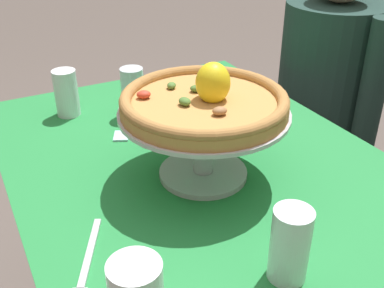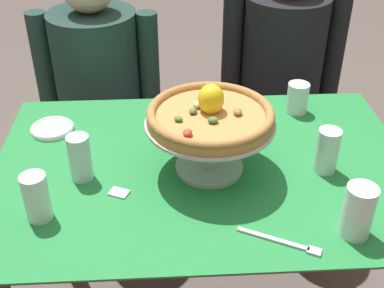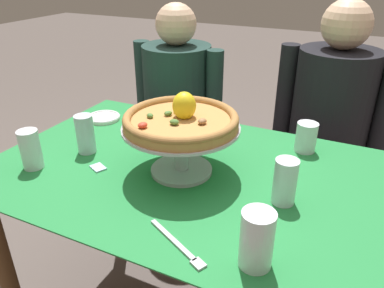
{
  "view_description": "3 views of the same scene",
  "coord_description": "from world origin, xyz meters",
  "px_view_note": "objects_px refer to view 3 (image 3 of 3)",
  "views": [
    {
      "loc": [
        0.75,
        -0.43,
        1.3
      ],
      "look_at": [
        -0.01,
        -0.03,
        0.82
      ],
      "focal_mm": 43.6,
      "sensor_mm": 36.0,
      "label": 1
    },
    {
      "loc": [
        -0.1,
        -1.15,
        1.58
      ],
      "look_at": [
        -0.03,
        -0.03,
        0.84
      ],
      "focal_mm": 46.92,
      "sensor_mm": 36.0,
      "label": 2
    },
    {
      "loc": [
        0.47,
        -0.9,
        1.35
      ],
      "look_at": [
        0.02,
        0.04,
        0.82
      ],
      "focal_mm": 34.87,
      "sensor_mm": 36.0,
      "label": 3
    }
  ],
  "objects_px": {
    "side_plate": "(104,117)",
    "diner_right": "(324,148)",
    "water_glass_front_left": "(31,152)",
    "sugar_packet": "(98,168)",
    "water_glass_side_left": "(86,136)",
    "water_glass_back_right": "(306,139)",
    "pizza_stand": "(181,142)",
    "water_glass_front_right": "(256,243)",
    "diner_left": "(178,123)",
    "dinner_fork": "(179,246)",
    "pizza": "(181,119)",
    "water_glass_side_right": "(285,184)"
  },
  "relations": [
    {
      "from": "side_plate",
      "to": "diner_right",
      "type": "height_order",
      "value": "diner_right"
    },
    {
      "from": "water_glass_front_left",
      "to": "sugar_packet",
      "type": "relative_size",
      "value": 2.52
    },
    {
      "from": "water_glass_side_left",
      "to": "water_glass_back_right",
      "type": "height_order",
      "value": "water_glass_side_left"
    },
    {
      "from": "pizza_stand",
      "to": "diner_right",
      "type": "bearing_deg",
      "value": 63.39
    },
    {
      "from": "water_glass_side_left",
      "to": "water_glass_front_right",
      "type": "bearing_deg",
      "value": -20.98
    },
    {
      "from": "water_glass_front_right",
      "to": "side_plate",
      "type": "relative_size",
      "value": 1.01
    },
    {
      "from": "water_glass_front_right",
      "to": "pizza_stand",
      "type": "bearing_deg",
      "value": 138.97
    },
    {
      "from": "pizza_stand",
      "to": "water_glass_front_left",
      "type": "bearing_deg",
      "value": -157.72
    },
    {
      "from": "pizza_stand",
      "to": "diner_left",
      "type": "height_order",
      "value": "diner_left"
    },
    {
      "from": "sugar_packet",
      "to": "water_glass_back_right",
      "type": "bearing_deg",
      "value": 35.56
    },
    {
      "from": "water_glass_front_right",
      "to": "dinner_fork",
      "type": "xyz_separation_m",
      "value": [
        -0.17,
        -0.02,
        -0.06
      ]
    },
    {
      "from": "water_glass_front_right",
      "to": "diner_left",
      "type": "xyz_separation_m",
      "value": [
        -0.7,
        0.99,
        -0.25
      ]
    },
    {
      "from": "water_glass_front_left",
      "to": "water_glass_back_right",
      "type": "height_order",
      "value": "water_glass_front_left"
    },
    {
      "from": "side_plate",
      "to": "dinner_fork",
      "type": "relative_size",
      "value": 0.71
    },
    {
      "from": "water_glass_front_left",
      "to": "dinner_fork",
      "type": "bearing_deg",
      "value": -12.06
    },
    {
      "from": "water_glass_front_left",
      "to": "water_glass_front_right",
      "type": "relative_size",
      "value": 0.93
    },
    {
      "from": "water_glass_front_left",
      "to": "diner_left",
      "type": "bearing_deg",
      "value": 86.88
    },
    {
      "from": "water_glass_front_right",
      "to": "water_glass_side_left",
      "type": "bearing_deg",
      "value": 159.02
    },
    {
      "from": "water_glass_back_right",
      "to": "water_glass_side_left",
      "type": "bearing_deg",
      "value": -153.88
    },
    {
      "from": "pizza_stand",
      "to": "dinner_fork",
      "type": "distance_m",
      "value": 0.35
    },
    {
      "from": "sugar_packet",
      "to": "water_glass_front_right",
      "type": "bearing_deg",
      "value": -17.76
    },
    {
      "from": "pizza_stand",
      "to": "pizza",
      "type": "distance_m",
      "value": 0.07
    },
    {
      "from": "water_glass_back_right",
      "to": "dinner_fork",
      "type": "distance_m",
      "value": 0.63
    },
    {
      "from": "side_plate",
      "to": "diner_left",
      "type": "distance_m",
      "value": 0.53
    },
    {
      "from": "water_glass_side_right",
      "to": "water_glass_front_left",
      "type": "distance_m",
      "value": 0.77
    },
    {
      "from": "water_glass_side_left",
      "to": "sugar_packet",
      "type": "xyz_separation_m",
      "value": [
        0.1,
        -0.08,
        -0.05
      ]
    },
    {
      "from": "pizza_stand",
      "to": "water_glass_side_right",
      "type": "relative_size",
      "value": 2.7
    },
    {
      "from": "water_glass_side_right",
      "to": "water_glass_front_right",
      "type": "distance_m",
      "value": 0.25
    },
    {
      "from": "side_plate",
      "to": "sugar_packet",
      "type": "bearing_deg",
      "value": -54.96
    },
    {
      "from": "water_glass_front_left",
      "to": "dinner_fork",
      "type": "height_order",
      "value": "water_glass_front_left"
    },
    {
      "from": "water_glass_side_right",
      "to": "diner_right",
      "type": "height_order",
      "value": "diner_right"
    },
    {
      "from": "water_glass_side_right",
      "to": "sugar_packet",
      "type": "xyz_separation_m",
      "value": [
        -0.57,
        -0.07,
        -0.05
      ]
    },
    {
      "from": "water_glass_side_left",
      "to": "dinner_fork",
      "type": "xyz_separation_m",
      "value": [
        0.5,
        -0.28,
        -0.05
      ]
    },
    {
      "from": "pizza",
      "to": "sugar_packet",
      "type": "relative_size",
      "value": 6.73
    },
    {
      "from": "pizza",
      "to": "water_glass_front_left",
      "type": "bearing_deg",
      "value": -157.59
    },
    {
      "from": "water_glass_front_left",
      "to": "water_glass_side_left",
      "type": "bearing_deg",
      "value": 61.72
    },
    {
      "from": "pizza_stand",
      "to": "diner_left",
      "type": "xyz_separation_m",
      "value": [
        -0.39,
        0.71,
        -0.29
      ]
    },
    {
      "from": "pizza_stand",
      "to": "water_glass_side_left",
      "type": "bearing_deg",
      "value": -176.5
    },
    {
      "from": "pizza",
      "to": "diner_right",
      "type": "distance_m",
      "value": 0.86
    },
    {
      "from": "dinner_fork",
      "to": "water_glass_back_right",
      "type": "bearing_deg",
      "value": 74.32
    },
    {
      "from": "side_plate",
      "to": "diner_left",
      "type": "bearing_deg",
      "value": 79.4
    },
    {
      "from": "pizza",
      "to": "water_glass_back_right",
      "type": "bearing_deg",
      "value": 43.8
    },
    {
      "from": "pizza_stand",
      "to": "water_glass_front_right",
      "type": "bearing_deg",
      "value": -41.03
    },
    {
      "from": "sugar_packet",
      "to": "diner_right",
      "type": "relative_size",
      "value": 0.04
    },
    {
      "from": "water_glass_side_left",
      "to": "diner_right",
      "type": "relative_size",
      "value": 0.11
    },
    {
      "from": "pizza_stand",
      "to": "water_glass_front_right",
      "type": "relative_size",
      "value": 2.57
    },
    {
      "from": "pizza_stand",
      "to": "water_glass_back_right",
      "type": "bearing_deg",
      "value": 43.91
    },
    {
      "from": "pizza_stand",
      "to": "water_glass_front_left",
      "type": "height_order",
      "value": "pizza_stand"
    },
    {
      "from": "side_plate",
      "to": "diner_right",
      "type": "distance_m",
      "value": 0.97
    },
    {
      "from": "water_glass_side_right",
      "to": "diner_left",
      "type": "bearing_deg",
      "value": 133.96
    }
  ]
}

